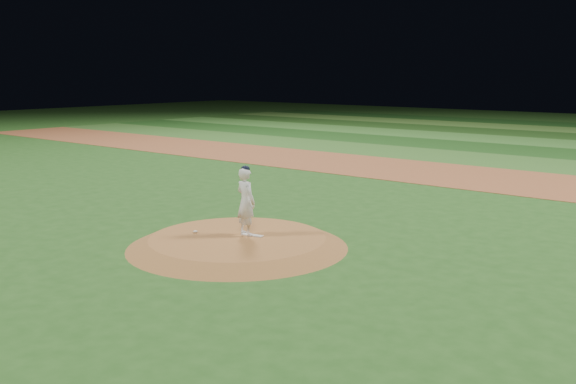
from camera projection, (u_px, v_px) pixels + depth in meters
The scene contains 9 objects.
ground at pixel (238, 247), 16.02m from camera, with size 120.00×120.00×0.00m, color #23511A.
infield_dirt_band at pixel (469, 176), 26.72m from camera, with size 70.00×6.00×0.02m, color brown.
outfield_stripe_0 at pixel (516, 162), 30.92m from camera, with size 70.00×5.00×0.02m, color #346625.
outfield_stripe_1 at pixel (548, 152), 34.75m from camera, with size 70.00×5.00×0.02m, color #1B4716.
outfield_stripe_2 at pixel (575, 144), 38.57m from camera, with size 70.00×5.00×0.02m, color #38752A.
pitchers_mound at pixel (238, 242), 15.99m from camera, with size 5.50×5.50×0.25m, color #9B6130.
pitching_rubber at pixel (252, 235), 16.10m from camera, with size 0.58×0.15×0.03m, color beige.
rosin_bag at pixel (195, 232), 16.38m from camera, with size 0.12×0.12×0.06m, color silver.
pitcher_on_mound at pixel (246, 201), 16.02m from camera, with size 0.69×0.52×1.77m.
Camera 1 is at (10.71, -11.26, 4.30)m, focal length 40.00 mm.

